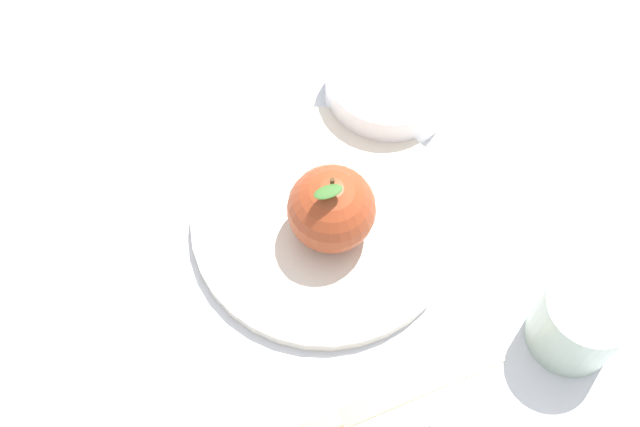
{
  "coord_description": "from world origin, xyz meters",
  "views": [
    {
      "loc": [
        0.29,
        0.11,
        0.67
      ],
      "look_at": [
        -0.03,
        -0.0,
        0.02
      ],
      "focal_mm": 46.14,
      "sensor_mm": 36.0,
      "label": 1
    }
  ],
  "objects_px": {
    "knife": "(355,412)",
    "side_bowl": "(389,82)",
    "dinner_plate": "(320,219)",
    "apple": "(332,209)",
    "cup": "(581,322)"
  },
  "relations": [
    {
      "from": "apple",
      "to": "side_bowl",
      "type": "xyz_separation_m",
      "value": [
        -0.16,
        0.0,
        -0.03
      ]
    },
    {
      "from": "apple",
      "to": "cup",
      "type": "height_order",
      "value": "apple"
    },
    {
      "from": "side_bowl",
      "to": "knife",
      "type": "xyz_separation_m",
      "value": [
        0.31,
        0.07,
        -0.02
      ]
    },
    {
      "from": "dinner_plate",
      "to": "cup",
      "type": "height_order",
      "value": "cup"
    },
    {
      "from": "knife",
      "to": "side_bowl",
      "type": "bearing_deg",
      "value": -167.68
    },
    {
      "from": "apple",
      "to": "dinner_plate",
      "type": "bearing_deg",
      "value": -123.21
    },
    {
      "from": "dinner_plate",
      "to": "apple",
      "type": "distance_m",
      "value": 0.05
    },
    {
      "from": "side_bowl",
      "to": "cup",
      "type": "bearing_deg",
      "value": 49.28
    },
    {
      "from": "dinner_plate",
      "to": "apple",
      "type": "bearing_deg",
      "value": 56.79
    },
    {
      "from": "knife",
      "to": "apple",
      "type": "bearing_deg",
      "value": -153.98
    },
    {
      "from": "dinner_plate",
      "to": "knife",
      "type": "bearing_deg",
      "value": 28.7
    },
    {
      "from": "cup",
      "to": "knife",
      "type": "relative_size",
      "value": 0.43
    },
    {
      "from": "cup",
      "to": "apple",
      "type": "bearing_deg",
      "value": -96.53
    },
    {
      "from": "cup",
      "to": "knife",
      "type": "bearing_deg",
      "value": -51.54
    },
    {
      "from": "side_bowl",
      "to": "cup",
      "type": "xyz_separation_m",
      "value": [
        0.19,
        0.22,
        0.02
      ]
    }
  ]
}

